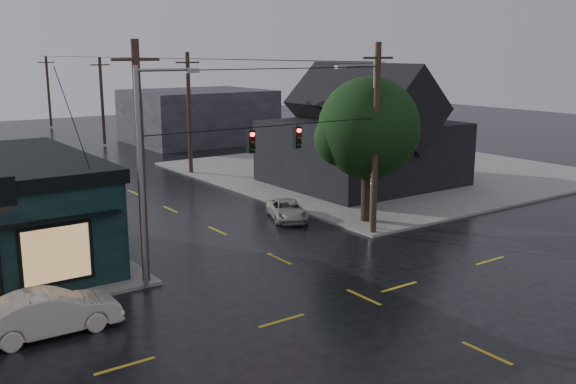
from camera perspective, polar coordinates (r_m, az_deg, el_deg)
ground_plane at (r=26.28m, az=6.73°, el=-9.27°), size 160.00×160.00×0.00m
sidewalk_ne at (r=53.58m, az=8.39°, el=1.92°), size 28.00×28.00×0.15m
ne_building at (r=47.40m, az=6.66°, el=5.99°), size 12.60×11.60×8.75m
corner_tree at (r=36.32m, az=7.21°, el=5.61°), size 5.75×5.75×8.21m
utility_pole_nw at (r=28.20m, az=-12.45°, el=-7.95°), size 2.00×0.32×10.15m
utility_pole_ne at (r=34.99m, az=7.56°, el=-3.77°), size 2.00×0.32×10.15m
utility_pole_far_a at (r=52.36m, az=-8.60°, el=1.59°), size 2.00×0.32×9.65m
utility_pole_far_b at (r=70.60m, az=-15.97°, el=4.01°), size 2.00×0.32×9.15m
utility_pole_far_c at (r=89.59m, az=-20.29°, el=5.40°), size 2.00×0.32×9.15m
span_signal_assembly at (r=29.89m, az=-1.23°, el=4.76°), size 13.00×0.48×1.23m
streetlight_nw at (r=27.49m, az=-12.45°, el=-8.50°), size 5.40×0.30×9.15m
streetlight_ne at (r=35.81m, az=7.38°, el=-3.39°), size 5.40×0.30×9.15m
bg_building_east at (r=71.26m, az=-8.03°, el=6.71°), size 14.00×12.00×5.60m
sedan_cream at (r=24.12m, az=-20.40°, el=-10.02°), size 4.79×1.76×1.57m
suv_silver at (r=37.63m, az=-0.08°, el=-1.61°), size 3.29×4.50×1.14m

